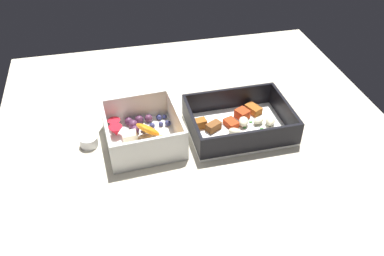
{
  "coord_description": "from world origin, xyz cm",
  "views": [
    {
      "loc": [
        -15.64,
        -62.53,
        54.12
      ],
      "look_at": [
        -1.49,
        -0.82,
        4.0
      ],
      "focal_mm": 38.58,
      "sensor_mm": 36.0,
      "label": 1
    }
  ],
  "objects": [
    {
      "name": "paper_cup_liner",
      "position": [
        -21.45,
        0.81,
        3.0
      ],
      "size": [
        3.42,
        3.42,
        2.01
      ],
      "primitive_type": "cylinder",
      "color": "white",
      "rests_on": "table_surface"
    },
    {
      "name": "pasta_container",
      "position": [
        8.13,
        -1.04,
        3.63
      ],
      "size": [
        20.14,
        15.31,
        5.32
      ],
      "rotation": [
        0.0,
        0.0,
        0.01
      ],
      "color": "white",
      "rests_on": "table_surface"
    },
    {
      "name": "table_surface",
      "position": [
        0.0,
        0.0,
        1.0
      ],
      "size": [
        80.0,
        80.0,
        2.0
      ],
      "primitive_type": "cube",
      "color": "beige",
      "rests_on": "ground"
    },
    {
      "name": "fruit_bowl",
      "position": [
        -11.08,
        -0.43,
        4.2
      ],
      "size": [
        14.92,
        15.67,
        6.4
      ],
      "rotation": [
        0.0,
        0.0,
        0.06
      ],
      "color": "white",
      "rests_on": "table_surface"
    }
  ]
}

